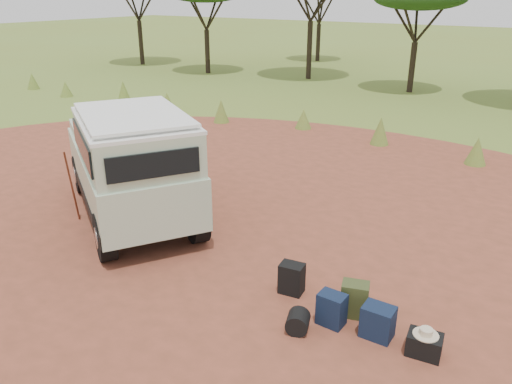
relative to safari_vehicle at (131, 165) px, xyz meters
The scene contains 12 objects.
ground 2.81m from the safari_vehicle, 12.65° to the right, with size 140.00×140.00×0.00m, color olive.
dirt_clearing 2.81m from the safari_vehicle, 12.65° to the right, with size 23.00×23.00×0.01m, color brown.
grass_fringe 8.56m from the safari_vehicle, 72.23° to the left, with size 36.60×1.60×0.90m.
safari_vehicle is the anchor object (origin of this frame).
walking_staff 1.29m from the safari_vehicle, 130.75° to the right, with size 0.04×0.04×1.65m, color #5F2516.
backpack_black 4.51m from the safari_vehicle, ahead, with size 0.38×0.28×0.53m, color black.
backpack_navy 5.46m from the safari_vehicle, 11.97° to the right, with size 0.39×0.28×0.51m, color #13233E.
backpack_olive 5.58m from the safari_vehicle, ahead, with size 0.40×0.29×0.56m, color #3E451F.
duffel_navy 6.09m from the safari_vehicle, ahead, with size 0.44×0.33×0.49m, color #13233E.
hard_case 6.77m from the safari_vehicle, ahead, with size 0.46×0.32×0.32m, color black.
stuff_sack 5.26m from the safari_vehicle, 17.31° to the right, with size 0.33×0.33×0.33m, color black.
safari_hat 6.74m from the safari_vehicle, ahead, with size 0.34×0.34×0.10m.
Camera 1 is at (5.25, -6.31, 4.63)m, focal length 35.00 mm.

